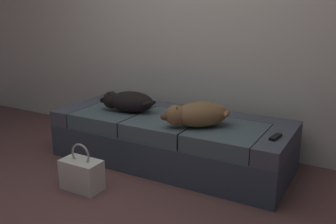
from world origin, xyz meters
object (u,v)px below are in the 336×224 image
at_px(couch, 171,139).
at_px(handbag, 82,174).
at_px(dog_dark, 128,101).
at_px(dog_tan, 197,114).
at_px(tv_remote, 276,137).

xyz_separation_m(couch, handbag, (-0.34, -0.81, -0.09)).
height_order(dog_dark, handbag, dog_dark).
height_order(dog_dark, dog_tan, dog_tan).
relative_size(couch, dog_tan, 4.04).
bearing_deg(tv_remote, dog_dark, -174.02).
distance_m(couch, handbag, 0.89).
height_order(couch, dog_tan, dog_tan).
xyz_separation_m(couch, tv_remote, (0.96, -0.13, 0.23)).
distance_m(dog_dark, tv_remote, 1.38).
xyz_separation_m(couch, dog_dark, (-0.42, -0.07, 0.32)).
relative_size(dog_tan, tv_remote, 3.51).
bearing_deg(dog_dark, couch, 9.56).
distance_m(dog_dark, dog_tan, 0.75).
xyz_separation_m(tv_remote, handbag, (-1.31, -0.69, -0.32)).
relative_size(dog_dark, dog_tan, 1.06).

